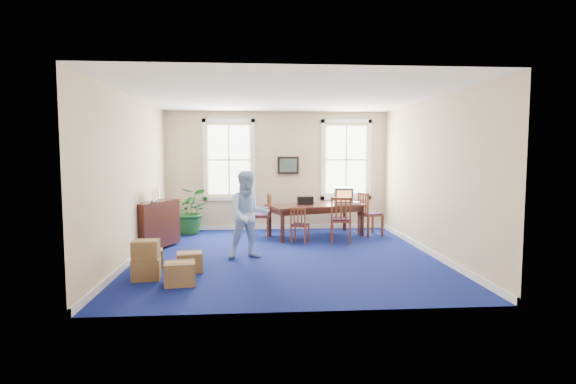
{
  "coord_description": "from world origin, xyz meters",
  "views": [
    {
      "loc": [
        -0.62,
        -8.97,
        2.09
      ],
      "look_at": [
        0.1,
        0.6,
        1.25
      ],
      "focal_mm": 28.0,
      "sensor_mm": 36.0,
      "label": 1
    }
  ],
  "objects": [
    {
      "name": "chair_end_left",
      "position": [
        -0.48,
        2.09,
        0.54
      ],
      "size": [
        0.56,
        0.56,
        1.09
      ],
      "primitive_type": null,
      "rotation": [
        0.0,
        0.0,
        -1.73
      ],
      "color": "maroon",
      "rests_on": "ground"
    },
    {
      "name": "chair_near_left",
      "position": [
        0.43,
        1.29,
        0.43
      ],
      "size": [
        0.5,
        0.5,
        0.85
      ],
      "primitive_type": null,
      "rotation": [
        0.0,
        0.0,
        2.76
      ],
      "color": "maroon",
      "rests_on": "ground"
    },
    {
      "name": "baseboard_right",
      "position": [
        2.97,
        0.0,
        0.06
      ],
      "size": [
        0.04,
        6.5,
        0.12
      ],
      "primitive_type": "cube",
      "color": "white",
      "rests_on": "ground"
    },
    {
      "name": "wall_left",
      "position": [
        -3.0,
        0.0,
        1.6
      ],
      "size": [
        0.0,
        6.5,
        6.5
      ],
      "primitive_type": "plane",
      "rotation": [
        1.57,
        0.0,
        1.57
      ],
      "color": "#CCB392",
      "rests_on": "ground"
    },
    {
      "name": "chair_end_right",
      "position": [
        2.31,
        2.09,
        0.55
      ],
      "size": [
        0.63,
        0.63,
        1.1
      ],
      "primitive_type": null,
      "rotation": [
        0.0,
        0.0,
        1.91
      ],
      "color": "maroon",
      "rests_on": "ground"
    },
    {
      "name": "baseboard_back",
      "position": [
        0.0,
        3.22,
        0.06
      ],
      "size": [
        6.0,
        0.04,
        0.12
      ],
      "primitive_type": "cube",
      "color": "white",
      "rests_on": "ground"
    },
    {
      "name": "ceiling",
      "position": [
        0.0,
        0.0,
        3.2
      ],
      "size": [
        6.5,
        6.5,
        0.0
      ],
      "primitive_type": "plane",
      "rotation": [
        3.14,
        0.0,
        0.0
      ],
      "color": "white",
      "rests_on": "ground"
    },
    {
      "name": "window_right",
      "position": [
        1.9,
        3.23,
        1.9
      ],
      "size": [
        1.4,
        0.12,
        2.2
      ],
      "primitive_type": null,
      "color": "white",
      "rests_on": "ground"
    },
    {
      "name": "chair_near_right",
      "position": [
        1.4,
        1.29,
        0.54
      ],
      "size": [
        0.57,
        0.57,
        1.08
      ],
      "primitive_type": null,
      "rotation": [
        0.0,
        0.0,
        2.93
      ],
      "color": "maroon",
      "rests_on": "ground"
    },
    {
      "name": "wall_back",
      "position": [
        0.0,
        3.25,
        1.6
      ],
      "size": [
        6.5,
        0.0,
        6.5
      ],
      "primitive_type": "plane",
      "rotation": [
        1.57,
        0.0,
        0.0
      ],
      "color": "#CCB392",
      "rests_on": "ground"
    },
    {
      "name": "potted_plant",
      "position": [
        -2.26,
        2.66,
        0.6
      ],
      "size": [
        1.16,
        1.04,
        1.2
      ],
      "primitive_type": "imported",
      "rotation": [
        0.0,
        0.0,
        -0.09
      ],
      "color": "#1A561F",
      "rests_on": "ground"
    },
    {
      "name": "equipment_bag",
      "position": [
        0.65,
        2.15,
        0.9
      ],
      "size": [
        0.4,
        0.27,
        0.2
      ],
      "primitive_type": "cube",
      "rotation": [
        0.0,
        0.0,
        0.03
      ],
      "color": "black",
      "rests_on": "conference_table"
    },
    {
      "name": "wall_right",
      "position": [
        3.0,
        0.0,
        1.6
      ],
      "size": [
        0.0,
        6.5,
        6.5
      ],
      "primitive_type": "plane",
      "rotation": [
        1.57,
        0.0,
        -1.57
      ],
      "color": "#CCB392",
      "rests_on": "ground"
    },
    {
      "name": "conference_table",
      "position": [
        0.91,
        2.09,
        0.4
      ],
      "size": [
        2.58,
        1.76,
        0.8
      ],
      "primitive_type": null,
      "rotation": [
        0.0,
        0.0,
        0.32
      ],
      "color": "#421D15",
      "rests_on": "ground"
    },
    {
      "name": "brochure_rack",
      "position": [
        -2.73,
        0.84,
        1.15
      ],
      "size": [
        0.26,
        0.69,
        0.3
      ],
      "primitive_type": null,
      "rotation": [
        0.0,
        0.0,
        -0.21
      ],
      "color": "#99999E",
      "rests_on": "credenza"
    },
    {
      "name": "crt_tv",
      "position": [
        1.61,
        2.15,
        1.01
      ],
      "size": [
        0.5,
        0.54,
        0.42
      ],
      "primitive_type": null,
      "rotation": [
        0.0,
        0.0,
        -0.09
      ],
      "color": "#B7B7BC",
      "rests_on": "conference_table"
    },
    {
      "name": "baseboard_left",
      "position": [
        -2.97,
        0.0,
        0.06
      ],
      "size": [
        0.04,
        6.5,
        0.12
      ],
      "primitive_type": "cube",
      "color": "white",
      "rests_on": "ground"
    },
    {
      "name": "wall_front",
      "position": [
        0.0,
        -3.25,
        1.6
      ],
      "size": [
        6.5,
        0.0,
        6.5
      ],
      "primitive_type": "plane",
      "rotation": [
        -1.57,
        0.0,
        0.0
      ],
      "color": "#CCB392",
      "rests_on": "ground"
    },
    {
      "name": "cardboard_boxes",
      "position": [
        -2.24,
        -1.46,
        0.35
      ],
      "size": [
        1.34,
        1.34,
        0.69
      ],
      "primitive_type": null,
      "rotation": [
        0.0,
        0.0,
        0.11
      ],
      "color": "olive",
      "rests_on": "ground"
    },
    {
      "name": "man",
      "position": [
        -0.74,
        -0.16,
        0.87
      ],
      "size": [
        0.96,
        0.81,
        1.74
      ],
      "primitive_type": "imported",
      "rotation": [
        0.0,
        0.0,
        0.2
      ],
      "color": "#A6C9FD",
      "rests_on": "ground"
    },
    {
      "name": "floor",
      "position": [
        0.0,
        0.0,
        0.0
      ],
      "size": [
        6.5,
        6.5,
        0.0
      ],
      "primitive_type": "plane",
      "color": "navy",
      "rests_on": "ground"
    },
    {
      "name": "credenza",
      "position": [
        -2.75,
        0.84,
        0.5
      ],
      "size": [
        0.85,
        1.31,
        1.0
      ],
      "primitive_type": "cube",
      "rotation": [
        0.0,
        0.0,
        -0.42
      ],
      "color": "#421D15",
      "rests_on": "ground"
    },
    {
      "name": "window_left",
      "position": [
        -1.3,
        3.23,
        1.9
      ],
      "size": [
        1.4,
        0.12,
        2.2
      ],
      "primitive_type": null,
      "color": "white",
      "rests_on": "ground"
    },
    {
      "name": "wall_picture",
      "position": [
        0.3,
        3.2,
        1.75
      ],
      "size": [
        0.58,
        0.06,
        0.48
      ],
      "primitive_type": null,
      "color": "black",
      "rests_on": "ground"
    },
    {
      "name": "game_console",
      "position": [
        1.93,
        2.09,
        0.83
      ],
      "size": [
        0.24,
        0.27,
        0.06
      ],
      "primitive_type": "cube",
      "rotation": [
        0.0,
        0.0,
        -0.34
      ],
      "color": "white",
      "rests_on": "conference_table"
    }
  ]
}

